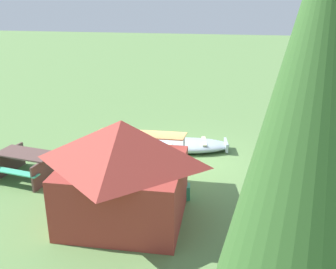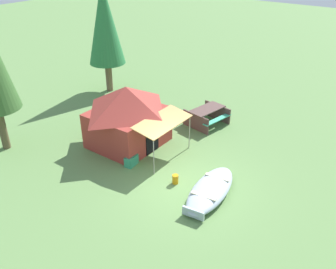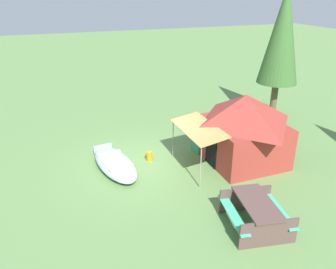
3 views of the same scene
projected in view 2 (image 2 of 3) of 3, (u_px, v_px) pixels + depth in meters
ground_plane at (185, 183)px, 12.78m from camera, size 80.00×80.00×0.00m
beached_rowboat at (210, 190)px, 12.10m from camera, size 3.06×1.52×0.40m
canvas_cabin_tent at (127, 115)px, 14.62m from camera, size 3.01×3.71×2.52m
picnic_table at (207, 114)px, 16.55m from camera, size 1.93×1.79×0.79m
cooler_box at (131, 161)px, 13.70m from camera, size 0.58×0.37×0.39m
fuel_can at (175, 179)px, 12.70m from camera, size 0.31×0.31×0.34m
pine_tree_back_left at (105, 23)px, 18.70m from camera, size 1.93×1.93×5.85m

